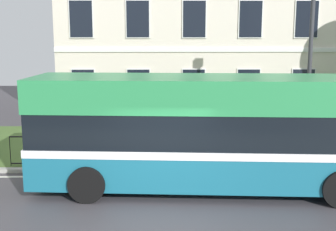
{
  "coord_description": "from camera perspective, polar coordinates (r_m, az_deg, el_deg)",
  "views": [
    {
      "loc": [
        0.04,
        -9.15,
        4.22
      ],
      "look_at": [
        0.25,
        4.98,
        1.63
      ],
      "focal_mm": 47.01,
      "sensor_mm": 36.0,
      "label": 1
    }
  ],
  "objects": [
    {
      "name": "ground_plane",
      "position": [
        11.27,
        -1.02,
        -11.68
      ],
      "size": [
        60.0,
        56.0,
        0.18
      ],
      "color": "#464247"
    },
    {
      "name": "single_decker_bus",
      "position": [
        12.0,
        5.64,
        -2.05
      ],
      "size": [
        9.81,
        3.02,
        3.13
      ],
      "rotation": [
        0.0,
        0.0,
        -0.06
      ],
      "color": "#1A667F",
      "rests_on": "ground_plane"
    },
    {
      "name": "iron_verge_railing",
      "position": [
        14.29,
        10.48,
        -4.37
      ],
      "size": [
        15.21,
        0.04,
        0.97
      ],
      "color": "black",
      "rests_on": "ground_plane"
    },
    {
      "name": "litter_bin",
      "position": [
        14.37,
        -5.98,
        -4.13
      ],
      "size": [
        0.48,
        0.48,
        1.02
      ],
      "color": "black",
      "rests_on": "ground_plane"
    },
    {
      "name": "street_lamp_post",
      "position": [
        15.39,
        18.0,
        8.29
      ],
      "size": [
        0.36,
        0.24,
        6.37
      ],
      "color": "#333338",
      "rests_on": "ground_plane"
    }
  ]
}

